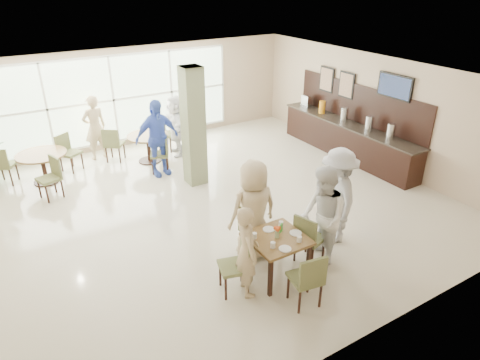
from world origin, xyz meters
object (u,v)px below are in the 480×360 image
teen_left (247,251)px  adult_standing (95,128)px  teen_right (322,217)px  adult_b (176,125)px  round_table_left (42,160)px  teen_far (253,210)px  buffet_counter (347,137)px  main_table (277,242)px  round_table_right (148,141)px  adult_a (157,138)px  teen_standing (337,196)px

teen_left → adult_standing: 6.75m
teen_right → adult_b: (-0.09, 5.90, -0.08)m
round_table_left → teen_right: size_ratio=0.64×
round_table_left → teen_far: size_ratio=0.63×
buffet_counter → teen_left: size_ratio=3.03×
main_table → round_table_left: same height
round_table_right → buffet_counter: 5.42m
teen_left → teen_far: size_ratio=0.84×
buffet_counter → adult_standing: (-5.93, 3.40, 0.33)m
round_table_left → adult_standing: 1.73m
round_table_right → adult_standing: adult_standing is taller
teen_right → buffet_counter: bearing=153.6°
main_table → adult_b: (0.77, 5.80, 0.18)m
round_table_right → adult_a: bearing=-94.1°
teen_left → adult_a: adult_a is taller
round_table_left → teen_standing: (4.29, -5.51, 0.34)m
teen_far → adult_b: 5.16m
main_table → teen_left: bearing=-171.3°
round_table_right → teen_left: (-0.54, -5.81, 0.20)m
round_table_left → buffet_counter: buffet_counter is taller
main_table → teen_far: size_ratio=0.49×
teen_far → teen_right: bearing=141.4°
round_table_right → buffet_counter: bearing=-27.3°
main_table → round_table_right: bearing=91.0°
teen_far → teen_standing: (1.58, -0.40, 0.01)m
buffet_counter → teen_standing: 4.31m
adult_b → round_table_left: bearing=-78.6°
round_table_right → buffet_counter: (4.82, -2.49, -0.02)m
adult_b → adult_a: bearing=-31.3°
teen_right → adult_a: (-1.03, 4.90, 0.06)m
main_table → adult_standing: 6.74m
adult_standing → round_table_right: bearing=131.7°
round_table_left → adult_a: size_ratio=0.60×
round_table_left → teen_far: bearing=-62.1°
teen_far → teen_right: size_ratio=1.01×
teen_far → adult_b: teen_far is taller
teen_standing → buffet_counter: bearing=159.4°
teen_left → teen_right: (1.50, -0.00, 0.13)m
main_table → round_table_left: (-2.71, 5.82, -0.07)m
round_table_left → round_table_right: same height
round_table_left → adult_a: adult_a is taller
buffet_counter → teen_left: (-5.36, -3.32, 0.22)m
round_table_left → adult_standing: (1.50, 0.81, 0.30)m
adult_b → round_table_right: bearing=-72.5°
round_table_left → adult_b: adult_b is taller
adult_standing → teen_far: bearing=92.7°
teen_left → adult_a: (0.48, 4.90, 0.19)m
teen_right → adult_standing: 7.04m
teen_far → teen_standing: teen_standing is taller
teen_right → adult_a: bearing=-145.3°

